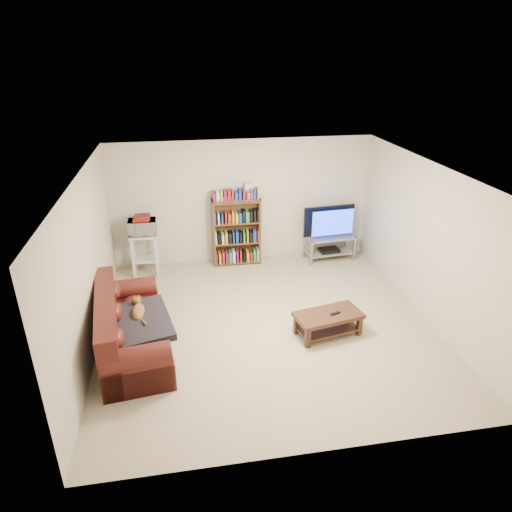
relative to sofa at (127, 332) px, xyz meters
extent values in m
plane|color=#C4B592|center=(2.04, 0.33, -0.31)|extent=(5.00, 5.00, 0.00)
plane|color=white|center=(2.04, 0.33, 2.09)|extent=(5.00, 5.00, 0.00)
plane|color=silver|center=(2.04, 2.83, 0.89)|extent=(5.00, 0.00, 5.00)
plane|color=silver|center=(2.04, -2.17, 0.89)|extent=(5.00, 0.00, 5.00)
plane|color=silver|center=(-0.46, 0.33, 0.89)|extent=(0.00, 5.00, 5.00)
plane|color=silver|center=(4.54, 0.33, 0.89)|extent=(0.00, 5.00, 5.00)
cube|color=#481712|center=(0.08, 0.01, -0.12)|extent=(1.15, 2.16, 0.39)
cube|color=#481712|center=(-0.23, -0.03, 0.14)|extent=(0.52, 2.08, 0.86)
cube|color=#481712|center=(0.20, -0.89, -0.06)|extent=(0.87, 0.35, 0.51)
cube|color=#481712|center=(-0.04, 0.91, -0.06)|extent=(0.87, 0.35, 0.51)
cube|color=black|center=(0.20, -0.12, 0.21)|extent=(1.00, 1.18, 0.18)
cube|color=#3D2215|center=(2.89, -0.07, 0.01)|extent=(1.06, 0.68, 0.06)
cube|color=#3D2215|center=(2.89, -0.07, -0.21)|extent=(0.95, 0.61, 0.03)
cube|color=#3D2215|center=(2.51, -0.34, -0.16)|extent=(0.08, 0.08, 0.30)
cube|color=#3D2215|center=(3.35, -0.17, -0.16)|extent=(0.08, 0.08, 0.30)
cube|color=#3D2215|center=(2.43, 0.02, -0.16)|extent=(0.08, 0.08, 0.30)
cube|color=#3D2215|center=(3.27, 0.19, -0.16)|extent=(0.08, 0.08, 0.30)
cube|color=black|center=(2.99, -0.10, 0.06)|extent=(0.17, 0.10, 0.02)
cube|color=#999EA3|center=(3.75, 2.50, 0.16)|extent=(1.01, 0.52, 0.03)
cube|color=#999EA3|center=(3.75, 2.50, -0.16)|extent=(0.96, 0.50, 0.02)
cube|color=gray|center=(3.31, 2.27, -0.07)|extent=(0.05, 0.05, 0.49)
cube|color=gray|center=(4.22, 2.35, -0.07)|extent=(0.05, 0.05, 0.49)
cube|color=gray|center=(3.28, 2.65, -0.07)|extent=(0.05, 0.05, 0.49)
cube|color=gray|center=(4.19, 2.73, -0.07)|extent=(0.05, 0.05, 0.49)
imported|color=black|center=(3.75, 2.50, 0.48)|extent=(1.06, 0.23, 0.60)
cube|color=black|center=(3.75, 2.50, -0.12)|extent=(0.41, 0.31, 0.06)
cube|color=#52371C|center=(1.44, 2.62, 0.36)|extent=(0.04, 0.29, 1.34)
cube|color=#52371C|center=(2.33, 2.62, 0.36)|extent=(0.04, 0.29, 1.34)
cube|color=#52371C|center=(1.89, 2.62, 1.01)|extent=(0.93, 0.29, 0.03)
cube|color=maroon|center=(1.68, 2.62, 1.06)|extent=(0.27, 0.21, 0.07)
cube|color=silver|center=(0.14, 2.44, 0.48)|extent=(0.51, 0.38, 0.04)
cube|color=silver|center=(0.14, 2.44, -0.01)|extent=(0.46, 0.34, 0.03)
cube|color=silver|center=(-0.07, 2.30, 0.07)|extent=(0.05, 0.05, 0.77)
cube|color=silver|center=(0.35, 2.29, 0.07)|extent=(0.05, 0.05, 0.77)
cube|color=silver|center=(-0.07, 2.58, 0.07)|extent=(0.05, 0.05, 0.77)
cube|color=silver|center=(0.36, 2.58, 0.07)|extent=(0.05, 0.05, 0.77)
imported|color=silver|center=(0.14, 2.44, 0.63)|extent=(0.50, 0.35, 0.28)
cube|color=maroon|center=(0.14, 2.44, 0.80)|extent=(0.30, 0.26, 0.05)
camera|label=1|loc=(0.86, -5.55, 3.61)|focal=32.00mm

